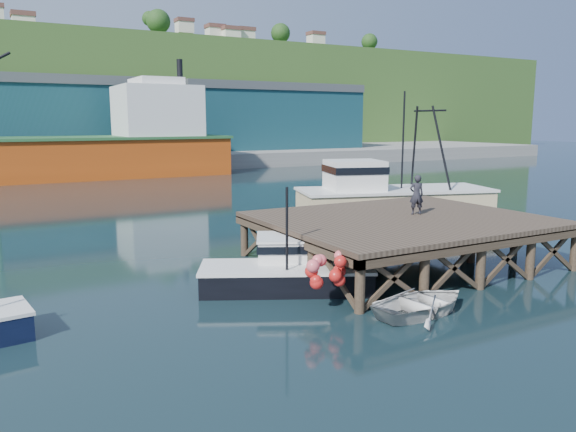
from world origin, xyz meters
TOP-DOWN VIEW (x-y plane):
  - ground at (0.00, 0.00)m, footprint 300.00×300.00m
  - wharf at (5.50, -0.19)m, footprint 12.00×10.00m
  - far_quay at (0.00, 70.00)m, footprint 160.00×40.00m
  - warehouse_mid at (0.00, 65.00)m, footprint 28.00×16.00m
  - warehouse_right at (30.00, 65.00)m, footprint 30.00×16.00m
  - cargo_ship at (-8.46, 48.00)m, footprint 55.50×10.00m
  - hillside at (0.00, 100.00)m, footprint 220.00×50.00m
  - boat_black at (-0.99, -0.98)m, footprint 6.96×5.83m
  - trawler at (11.97, 8.71)m, footprint 13.11×7.74m
  - dinghy at (1.62, -5.80)m, footprint 4.07×3.10m
  - dockworker at (6.54, 0.23)m, footprint 0.79×0.67m

SIDE VIEW (x-z plane):
  - ground at x=0.00m, z-range 0.00..0.00m
  - dinghy at x=1.62m, z-range 0.00..0.79m
  - boat_black at x=-0.99m, z-range -1.29..2.78m
  - far_quay at x=0.00m, z-range 0.00..2.00m
  - trawler at x=11.97m, z-range -2.44..5.84m
  - wharf at x=5.50m, z-range 0.63..3.25m
  - dockworker at x=6.54m, z-range 2.12..3.97m
  - cargo_ship at x=-8.46m, z-range -3.56..10.19m
  - warehouse_mid at x=0.00m, z-range 2.00..11.00m
  - warehouse_right at x=30.00m, z-range 2.00..11.00m
  - hillside at x=0.00m, z-range 0.00..22.00m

